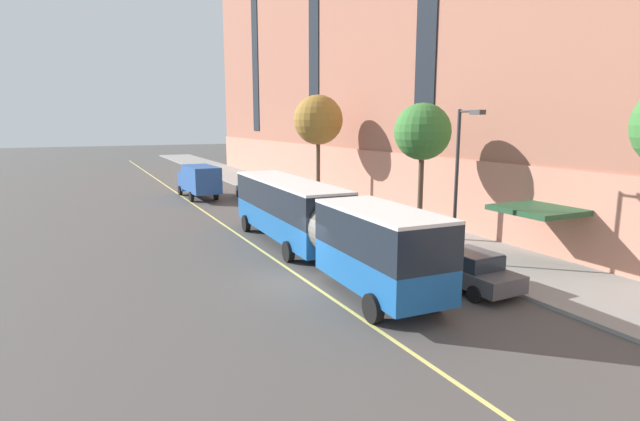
{
  "coord_description": "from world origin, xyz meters",
  "views": [
    {
      "loc": [
        -8.17,
        -18.2,
        6.59
      ],
      "look_at": [
        3.62,
        5.83,
        1.8
      ],
      "focal_mm": 28.0,
      "sensor_mm": 36.0,
      "label": 1
    }
  ],
  "objects": [
    {
      "name": "street_tree_mid_block",
      "position": [
        8.97,
        4.02,
        6.0
      ],
      "size": [
        3.11,
        3.11,
        7.45
      ],
      "color": "brown",
      "rests_on": "sidewalk"
    },
    {
      "name": "box_truck",
      "position": [
        1.3,
        24.82,
        1.65
      ],
      "size": [
        2.5,
        7.02,
        2.87
      ],
      "color": "#285199",
      "rests_on": "ground"
    },
    {
      "name": "parked_car_navy_5",
      "position": [
        5.26,
        14.53,
        0.78
      ],
      "size": [
        1.98,
        4.5,
        1.56
      ],
      "color": "navy",
      "rests_on": "ground"
    },
    {
      "name": "city_bus",
      "position": [
        1.84,
        2.91,
        2.03
      ],
      "size": [
        3.39,
        18.57,
        3.49
      ],
      "color": "#19569E",
      "rests_on": "ground"
    },
    {
      "name": "lane_centerline",
      "position": [
        0.14,
        3.0,
        0.0
      ],
      "size": [
        0.16,
        140.0,
        0.01
      ],
      "primitive_type": "cube",
      "color": "#E0D66B",
      "rests_on": "ground"
    },
    {
      "name": "sidewalk",
      "position": [
        9.47,
        3.0,
        0.07
      ],
      "size": [
        5.72,
        160.0,
        0.15
      ],
      "primitive_type": "cube",
      "color": "gray",
      "rests_on": "ground"
    },
    {
      "name": "parked_car_darkgray_2",
      "position": [
        5.43,
        6.66,
        0.78
      ],
      "size": [
        2.01,
        4.6,
        1.56
      ],
      "color": "#4C4C51",
      "rests_on": "ground"
    },
    {
      "name": "parked_car_darkgray_0",
      "position": [
        5.46,
        22.64,
        0.78
      ],
      "size": [
        2.0,
        4.55,
        1.56
      ],
      "color": "#4C4C51",
      "rests_on": "ground"
    },
    {
      "name": "street_tree_far_uptown",
      "position": [
        8.97,
        17.05,
        6.68
      ],
      "size": [
        3.83,
        3.83,
        8.48
      ],
      "color": "brown",
      "rests_on": "sidewalk"
    },
    {
      "name": "street_lamp",
      "position": [
        7.21,
        -1.07,
        4.41
      ],
      "size": [
        0.36,
        1.48,
        6.97
      ],
      "color": "#2D2D30",
      "rests_on": "sidewalk"
    },
    {
      "name": "parked_car_darkgray_4",
      "position": [
        5.53,
        -3.61,
        0.78
      ],
      "size": [
        2.1,
        4.62,
        1.56
      ],
      "color": "#4C4C51",
      "rests_on": "ground"
    },
    {
      "name": "ground_plane",
      "position": [
        0.0,
        0.0,
        0.0
      ],
      "size": [
        260.0,
        260.0,
        0.0
      ],
      "primitive_type": "plane",
      "color": "#4C4947"
    }
  ]
}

